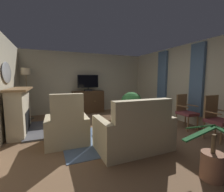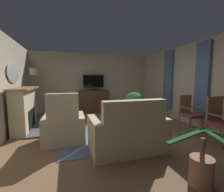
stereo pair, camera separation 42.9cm
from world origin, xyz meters
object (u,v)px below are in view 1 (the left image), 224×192
at_px(side_chair_mid_row, 216,117).
at_px(cat, 73,124).
at_px(folded_newspaper, 117,117).
at_px(armchair_by_fireplace, 67,129).
at_px(sofa_floral, 135,133).
at_px(tv_cabinet, 88,102).
at_px(television, 88,82).
at_px(fireplace, 21,112).
at_px(floor_lamp, 26,80).
at_px(potted_plant_tall_palm_by_window, 131,104).
at_px(coffee_table, 119,118).
at_px(side_chair_tucked_against_wall, 185,111).
at_px(tv_remote, 122,114).
at_px(wall_mirror_oval, 7,73).
at_px(potted_plant_small_fern_corner, 212,163).

height_order(side_chair_mid_row, cat, side_chair_mid_row).
relative_size(folded_newspaper, armchair_by_fireplace, 0.26).
relative_size(sofa_floral, armchair_by_fireplace, 1.30).
bearing_deg(tv_cabinet, television, -90.00).
relative_size(fireplace, floor_lamp, 0.93).
height_order(television, potted_plant_tall_palm_by_window, television).
height_order(coffee_table, folded_newspaper, folded_newspaper).
height_order(fireplace, side_chair_tucked_against_wall, fireplace).
height_order(tv_remote, sofa_floral, sofa_floral).
distance_m(side_chair_mid_row, floor_lamp, 5.84).
height_order(tv_cabinet, television, television).
bearing_deg(armchair_by_fireplace, fireplace, 130.13).
bearing_deg(coffee_table, potted_plant_tall_palm_by_window, 44.94).
relative_size(television, cat, 1.61).
distance_m(side_chair_tucked_against_wall, floor_lamp, 5.31).
distance_m(wall_mirror_oval, potted_plant_tall_palm_by_window, 3.73).
bearing_deg(armchair_by_fireplace, tv_cabinet, 67.73).
bearing_deg(tv_cabinet, side_chair_tucked_against_wall, -55.81).
relative_size(tv_cabinet, folded_newspaper, 4.34).
xyz_separation_m(tv_cabinet, sofa_floral, (0.03, -3.75, -0.10)).
bearing_deg(armchair_by_fireplace, television, 67.36).
relative_size(tv_remote, floor_lamp, 0.09).
xyz_separation_m(coffee_table, folded_newspaper, (-0.11, -0.07, 0.05)).
bearing_deg(potted_plant_tall_palm_by_window, tv_remote, -135.13).
bearing_deg(wall_mirror_oval, side_chair_mid_row, -26.79).
xyz_separation_m(armchair_by_fireplace, potted_plant_tall_palm_by_window, (2.28, 1.15, 0.24)).
distance_m(side_chair_mid_row, potted_plant_tall_palm_by_window, 2.46).
relative_size(television, potted_plant_tall_palm_by_window, 0.87).
distance_m(television, potted_plant_small_fern_corner, 5.07).
bearing_deg(folded_newspaper, television, 103.99).
xyz_separation_m(folded_newspaper, cat, (-1.01, 0.92, -0.32)).
bearing_deg(tv_cabinet, coffee_table, -85.53).
bearing_deg(wall_mirror_oval, folded_newspaper, -22.07).
xyz_separation_m(fireplace, potted_plant_tall_palm_by_window, (3.34, -0.10, 0.02)).
bearing_deg(folded_newspaper, floor_lamp, 144.86).
height_order(folded_newspaper, side_chair_mid_row, side_chair_mid_row).
xyz_separation_m(tv_cabinet, side_chair_mid_row, (2.12, -4.00, 0.09)).
xyz_separation_m(television, cat, (-0.91, -1.75, -1.19)).
distance_m(fireplace, potted_plant_tall_palm_by_window, 3.34).
bearing_deg(tv_cabinet, armchair_by_fireplace, -112.27).
relative_size(television, folded_newspaper, 2.89).
xyz_separation_m(coffee_table, cat, (-1.12, 0.85, -0.27)).
bearing_deg(potted_plant_tall_palm_by_window, side_chair_tucked_against_wall, -52.54).
relative_size(tv_remote, side_chair_mid_row, 0.16).
xyz_separation_m(coffee_table, armchair_by_fireplace, (-1.40, -0.27, -0.03)).
bearing_deg(cat, sofa_floral, -64.05).
xyz_separation_m(potted_plant_small_fern_corner, cat, (-1.48, 3.17, -0.14)).
bearing_deg(fireplace, tv_cabinet, 36.68).
xyz_separation_m(tv_remote, cat, (-1.26, 0.70, -0.33)).
xyz_separation_m(wall_mirror_oval, potted_plant_small_fern_corner, (3.07, -3.30, -1.35)).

